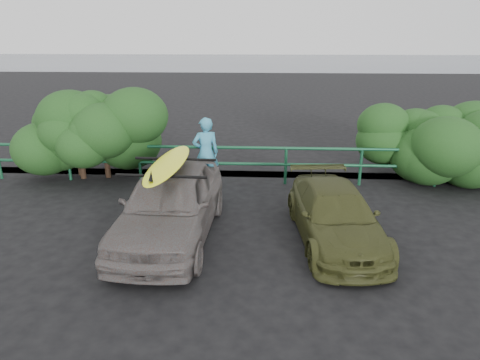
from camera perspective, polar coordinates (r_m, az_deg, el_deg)
The scene contains 10 objects.
ground at distance 7.24m, azimuth -0.27°, elevation -13.61°, with size 80.00×80.00×0.00m, color black.
ocean at distance 66.21m, azimuth 2.87°, elevation 15.55°, with size 200.00×200.00×0.00m, color slate.
guardrail at distance 11.60m, azimuth 1.17°, elevation 2.02°, with size 14.00×0.08×1.04m, color #154B2E, non-canonical shape.
shrub_left at distance 12.90m, azimuth -20.68°, elevation 5.30°, with size 3.20×2.40×2.24m, color #204A1B, non-canonical shape.
shrub_right at distance 12.83m, azimuth 24.25°, elevation 3.99°, with size 3.20×2.40×1.90m, color #204A1B, non-canonical shape.
sedan at distance 8.56m, azimuth -9.23°, elevation -3.08°, with size 1.70×4.23×1.44m, color #5D5653.
olive_vehicle at distance 8.59m, azimuth 12.55°, elevation -4.59°, with size 1.49×3.66×1.06m, color #3C3F1C.
man at distance 11.19m, azimuth -4.58°, elevation 3.59°, with size 0.69×0.45×1.88m, color teal.
roof_rack at distance 8.31m, azimuth -9.50°, elevation 1.72°, with size 1.67×1.17×0.06m, color black, non-canonical shape.
surfboard at distance 8.29m, azimuth -9.52°, elevation 2.17°, with size 0.57×2.75×0.08m, color #F3FE1A.
Camera 1 is at (0.36, -6.09, 3.89)m, focal length 32.00 mm.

